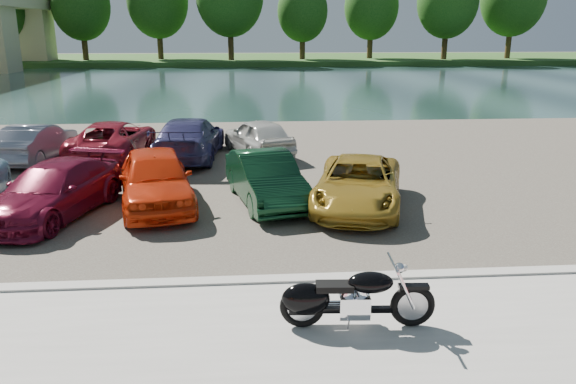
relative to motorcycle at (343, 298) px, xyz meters
name	(u,v)px	position (x,y,z in m)	size (l,w,h in m)	color
ground	(343,343)	(-0.03, -0.31, -0.56)	(200.00, 200.00, 0.00)	#595447
promenade	(357,381)	(-0.03, -1.31, -0.51)	(60.00, 6.00, 0.10)	#A19F97
kerb	(325,280)	(-0.03, 1.69, -0.49)	(60.00, 0.30, 0.14)	#A19F97
parking_lot	(287,165)	(-0.03, 10.69, -0.54)	(60.00, 18.00, 0.04)	#433D36
river	(261,83)	(-0.03, 39.69, -0.56)	(120.00, 40.00, 0.00)	#1B3130
far_bank	(254,59)	(-0.03, 71.69, -0.26)	(120.00, 24.00, 0.60)	#264D1B
far_trees	(290,2)	(4.33, 65.48, 6.93)	(70.25, 10.68, 12.52)	#382914
motorcycle	(343,298)	(0.00, 0.00, 0.00)	(2.33, 0.75, 1.05)	black
car_3	(54,190)	(-6.02, 5.84, 0.12)	(1.79, 4.40, 1.28)	maroon
car_4	(156,178)	(-3.70, 6.44, 0.21)	(1.73, 4.30, 1.47)	red
car_5	(266,178)	(-0.91, 6.52, 0.13)	(1.38, 3.97, 1.31)	#0D311A
car_6	(358,184)	(1.40, 5.94, 0.10)	(2.06, 4.48, 1.24)	#A68326
car_9	(36,142)	(-8.53, 11.89, 0.12)	(1.36, 3.91, 1.29)	slate
car_10	(113,139)	(-6.02, 12.24, 0.13)	(2.16, 4.68, 1.30)	maroon
car_11	(189,138)	(-3.36, 11.90, 0.19)	(2.00, 4.93, 1.43)	navy
car_12	(258,136)	(-0.96, 12.40, 0.13)	(1.54, 3.83, 1.30)	silver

